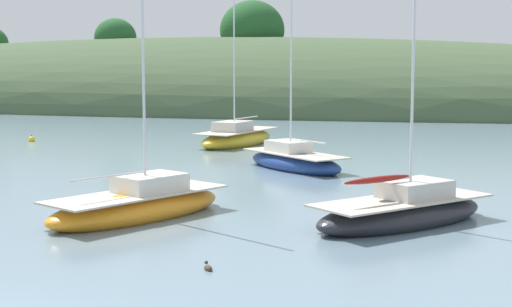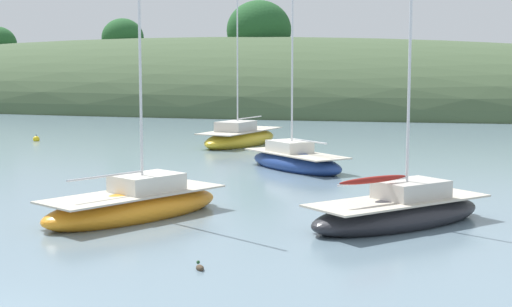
% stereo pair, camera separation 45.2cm
% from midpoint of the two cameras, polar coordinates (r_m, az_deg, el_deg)
% --- Properties ---
extents(far_shoreline_hill, '(150.00, 36.00, 21.34)m').
position_cam_midpoint_polar(far_shoreline_hill, '(91.74, -4.45, 3.53)').
color(far_shoreline_hill, '#425638').
rests_on(far_shoreline_hill, ground).
extents(sailboat_grey_yawl, '(3.92, 8.19, 9.82)m').
position_cam_midpoint_polar(sailboat_grey_yawl, '(47.70, -0.94, 1.20)').
color(sailboat_grey_yawl, gold).
rests_on(sailboat_grey_yawl, ground).
extents(sailboat_teal_outer, '(6.00, 6.76, 8.09)m').
position_cam_midpoint_polar(sailboat_teal_outer, '(24.10, 11.39, -4.39)').
color(sailboat_teal_outer, '#232328').
rests_on(sailboat_teal_outer, ground).
extents(sailboat_cream_ketch, '(5.02, 7.26, 10.06)m').
position_cam_midpoint_polar(sailboat_cream_ketch, '(25.08, -8.63, -3.89)').
color(sailboat_cream_ketch, orange).
rests_on(sailboat_cream_ketch, ground).
extents(sailboat_white_near, '(6.55, 6.01, 8.68)m').
position_cam_midpoint_polar(sailboat_white_near, '(36.50, 3.34, -0.57)').
color(sailboat_white_near, navy).
rests_on(sailboat_white_near, ground).
extents(mooring_buoy_outer, '(0.44, 0.44, 0.54)m').
position_cam_midpoint_polar(mooring_buoy_outer, '(52.35, -16.14, 1.05)').
color(mooring_buoy_outer, yellow).
rests_on(mooring_buoy_outer, ground).
extents(duck_lone_right, '(0.35, 0.38, 0.24)m').
position_cam_midpoint_polar(duck_lone_right, '(18.62, -3.59, -8.67)').
color(duck_lone_right, '#473828').
rests_on(duck_lone_right, ground).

